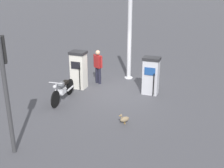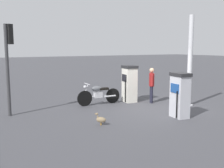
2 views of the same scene
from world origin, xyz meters
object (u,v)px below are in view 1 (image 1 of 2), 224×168
fuel_pump_near (79,70)px  fuel_pump_far (151,76)px  motorcycle_near_pump (62,89)px  wandering_duck (124,119)px  roadside_traffic_light (4,76)px  canopy_support_pole (129,41)px  attendant_person (98,65)px

fuel_pump_near → fuel_pump_far: size_ratio=1.04×
fuel_pump_far → motorcycle_near_pump: fuel_pump_far is taller
fuel_pump_near → wandering_duck: (2.91, 2.61, -0.66)m
motorcycle_near_pump → fuel_pump_near: bearing=173.6°
fuel_pump_near → roadside_traffic_light: (5.17, -0.21, 1.45)m
canopy_support_pole → fuel_pump_near: bearing=-47.9°
motorcycle_near_pump → canopy_support_pole: (-3.30, 2.13, 1.36)m
motorcycle_near_pump → fuel_pump_far: bearing=114.4°
wandering_duck → roadside_traffic_light: roadside_traffic_light is taller
motorcycle_near_pump → roadside_traffic_light: (3.64, -0.04, 1.81)m
wandering_duck → fuel_pump_far: bearing=168.7°
attendant_person → wandering_duck: attendant_person is taller
fuel_pump_far → canopy_support_pole: (-1.77, -1.24, 1.03)m
fuel_pump_near → fuel_pump_far: fuel_pump_near is taller
attendant_person → canopy_support_pole: bearing=128.8°
motorcycle_near_pump → roadside_traffic_light: roadside_traffic_light is taller
fuel_pump_far → canopy_support_pole: size_ratio=0.42×
fuel_pump_near → canopy_support_pole: bearing=132.1°
motorcycle_near_pump → roadside_traffic_light: size_ratio=0.61×
wandering_duck → roadside_traffic_light: (2.26, -2.83, 2.11)m
fuel_pump_near → roadside_traffic_light: roadside_traffic_light is taller
wandering_duck → roadside_traffic_light: bearing=-51.4°
fuel_pump_far → canopy_support_pole: 2.39m
fuel_pump_far → wandering_duck: fuel_pump_far is taller
motorcycle_near_pump → wandering_duck: bearing=63.6°
attendant_person → canopy_support_pole: (-1.03, 1.28, 0.95)m
roadside_traffic_light → wandering_duck: bearing=128.6°
fuel_pump_near → canopy_support_pole: 2.82m
roadside_traffic_light → canopy_support_pole: canopy_support_pole is taller
motorcycle_near_pump → wandering_duck: motorcycle_near_pump is taller
wandering_duck → canopy_support_pole: 5.01m
wandering_duck → roadside_traffic_light: size_ratio=0.12×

